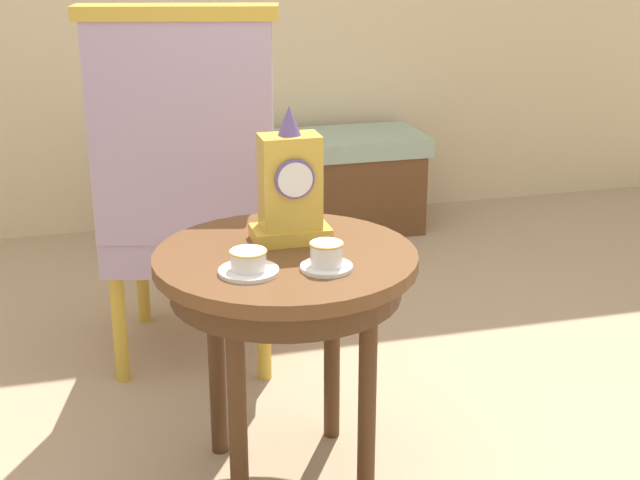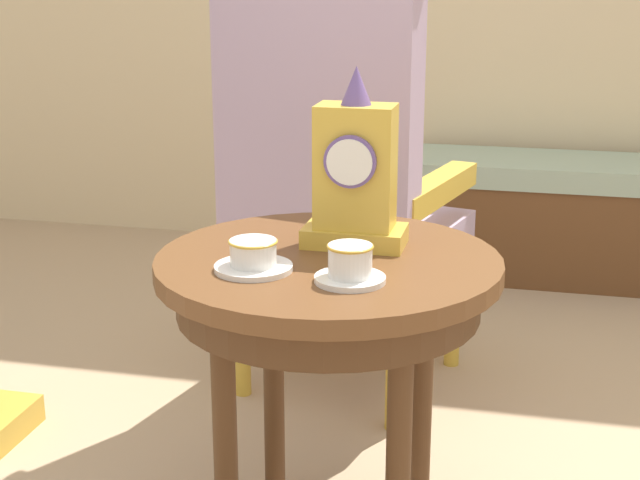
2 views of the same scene
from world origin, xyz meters
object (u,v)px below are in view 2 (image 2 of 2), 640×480
Objects in this scene: window_bench at (562,218)px; armchair at (336,180)px; teacup_right at (350,265)px; mantel_clock at (355,175)px; side_table at (330,298)px; teacup_left at (253,257)px.

armchair is at bearing -117.02° from window_bench.
mantel_clock reaches higher than teacup_right.
armchair is 1.36m from window_bench.
window_bench is (0.45, 1.86, -0.31)m from side_table.
mantel_clock is at bearing -74.43° from armchair.
teacup_left is at bearing -126.80° from mantel_clock.
teacup_left is 1.14× the size of teacup_right.
armchair is at bearing 104.00° from teacup_right.
mantel_clock is 0.28× the size of window_bench.
window_bench is at bearing 74.02° from teacup_left.
side_table is at bearing -103.63° from window_bench.
teacup_left is 0.18m from teacup_right.
teacup_left is 0.12× the size of window_bench.
teacup_left is 2.09m from window_bench.
side_table is at bearing -78.41° from armchair.
teacup_right is 0.85m from armchair.
side_table is at bearing 43.58° from teacup_left.
armchair reaches higher than mantel_clock.
armchair is at bearing 101.59° from side_table.
armchair is at bearing 105.57° from mantel_clock.
teacup_left is at bearing -105.98° from window_bench.
mantel_clock is at bearing 53.20° from teacup_left.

